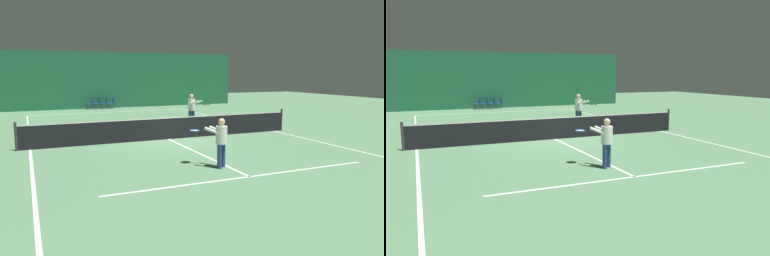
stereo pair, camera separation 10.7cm
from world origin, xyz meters
The scene contains 15 objects.
ground_plane centered at (0.00, 0.00, 0.00)m, with size 60.00×60.00×0.00m, color #56845B.
backdrop_curtain centered at (0.00, 15.21, 2.21)m, with size 23.00×0.12×4.43m.
court_line_baseline_far centered at (0.00, 11.90, 0.00)m, with size 11.00×0.10×0.00m.
court_line_service_far centered at (0.00, 6.40, 0.00)m, with size 8.25×0.10×0.00m.
court_line_service_near centered at (0.00, -6.40, 0.00)m, with size 8.25×0.10×0.00m.
court_line_sideline_left centered at (-5.50, 0.00, 0.00)m, with size 0.10×23.80×0.00m.
court_line_sideline_right centered at (5.50, 0.00, 0.00)m, with size 0.10×23.80×0.00m.
court_line_centre centered at (0.00, 0.00, 0.00)m, with size 0.10×12.80×0.00m.
tennis_net centered at (0.00, 0.00, 0.51)m, with size 12.00×0.10×1.07m.
player_near centered at (-0.27, -5.17, 0.88)m, with size 1.00×1.25×1.51m.
player_far centered at (2.53, 3.15, 1.00)m, with size 0.96×1.38×1.72m.
courtside_chair_0 centered at (-0.95, 14.66, 0.49)m, with size 0.44×0.44×0.84m.
courtside_chair_1 centered at (-0.39, 14.66, 0.49)m, with size 0.44×0.44×0.84m.
courtside_chair_2 centered at (0.16, 14.66, 0.49)m, with size 0.44×0.44×0.84m.
courtside_chair_3 centered at (0.72, 14.66, 0.49)m, with size 0.44×0.44×0.84m.
Camera 2 is at (-5.46, -14.97, 2.88)m, focal length 35.00 mm.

